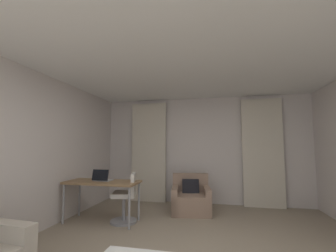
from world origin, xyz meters
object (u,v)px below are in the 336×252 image
object	(u,v)px
desk_chair	(126,200)
laptop	(102,178)
desk	(103,185)
armchair	(191,199)

from	to	relation	value
desk_chair	laptop	size ratio (longest dim) A/B	2.71
desk	laptop	bearing A→B (deg)	148.04
armchair	desk_chair	world-z (taller)	desk_chair
desk_chair	laptop	world-z (taller)	laptop
laptop	desk_chair	bearing A→B (deg)	8.05
desk	laptop	distance (m)	0.11
desk_chair	laptop	bearing A→B (deg)	-171.95
desk	armchair	bearing A→B (deg)	31.99
desk_chair	armchair	bearing A→B (deg)	38.92
laptop	armchair	bearing A→B (deg)	31.46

